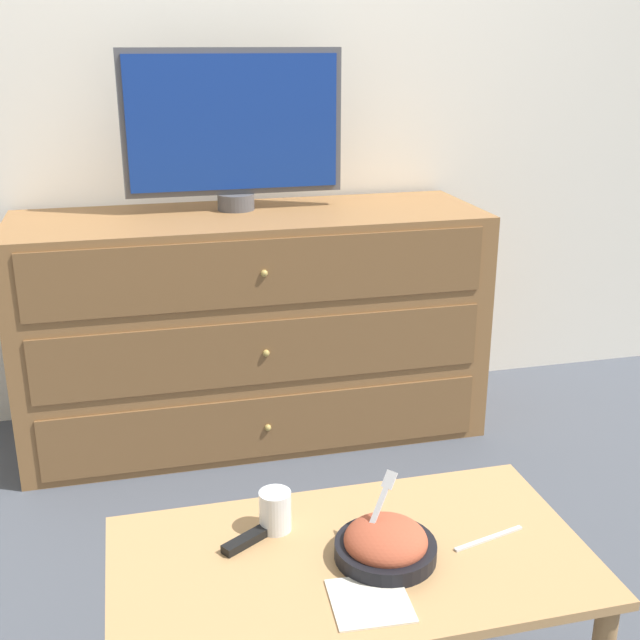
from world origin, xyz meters
name	(u,v)px	position (x,y,z in m)	size (l,w,h in m)	color
ground_plane	(251,396)	(0.00, 0.00, 0.00)	(12.00, 12.00, 0.00)	#474C56
wall_back	(240,76)	(0.00, 0.03, 1.30)	(12.00, 0.05, 2.60)	white
dresser	(253,326)	(-0.03, -0.30, 0.42)	(1.67, 0.57, 0.85)	olive
tv	(233,127)	(-0.07, -0.22, 1.14)	(0.78, 0.13, 0.56)	#515156
coffee_table	(351,585)	(-0.08, -1.79, 0.39)	(0.95, 0.52, 0.46)	tan
takeout_bowl	(386,544)	(-0.01, -1.81, 0.49)	(0.20, 0.20, 0.16)	black
drink_cup	(275,513)	(-0.21, -1.66, 0.50)	(0.07, 0.07, 0.09)	white
napkin	(370,601)	(-0.08, -1.93, 0.46)	(0.15, 0.15, 0.00)	silver
knife	(489,538)	(0.21, -1.80, 0.46)	(0.17, 0.05, 0.01)	silver
remote_control	(251,537)	(-0.26, -1.69, 0.47)	(0.13, 0.10, 0.02)	black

